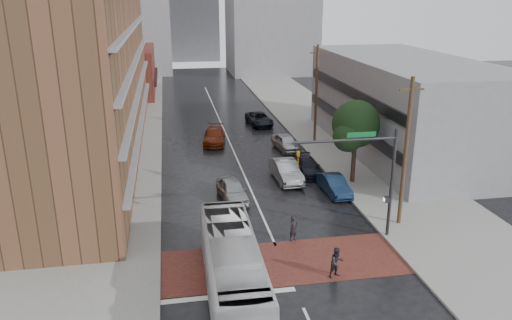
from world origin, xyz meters
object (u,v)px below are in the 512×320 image
object	(u,v)px
car_travel_c	(214,136)
car_parked_near	(334,185)
transit_bus	(233,266)
pedestrian_a	(293,229)
pedestrian_b	(337,263)
car_travel_a	(232,190)
car_parked_far	(286,143)
car_travel_b	(286,171)
suv_travel	(259,119)
car_parked_mid	(308,167)

from	to	relation	value
car_travel_c	car_parked_near	bearing A→B (deg)	-54.46
transit_bus	car_travel_c	bearing A→B (deg)	87.42
pedestrian_a	car_parked_near	xyz separation A→B (m)	(5.03, 7.00, -0.13)
pedestrian_b	car_travel_a	distance (m)	12.45
pedestrian_b	car_parked_far	world-z (taller)	pedestrian_b
transit_bus	car_parked_far	distance (m)	25.25
transit_bus	pedestrian_a	world-z (taller)	transit_bus
transit_bus	car_travel_b	world-z (taller)	transit_bus
car_parked_near	car_travel_c	bearing A→B (deg)	114.28
car_parked_near	pedestrian_b	bearing A→B (deg)	-110.84
transit_bus	suv_travel	world-z (taller)	transit_bus
car_parked_near	car_parked_mid	bearing A→B (deg)	96.66
pedestrian_a	car_travel_b	world-z (taller)	car_travel_b
pedestrian_a	car_travel_c	bearing A→B (deg)	73.46
suv_travel	car_parked_far	distance (m)	10.36
car_travel_a	car_travel_b	world-z (taller)	car_travel_b
car_travel_a	car_parked_mid	world-z (taller)	car_travel_a
car_travel_b	suv_travel	bearing A→B (deg)	83.68
pedestrian_b	suv_travel	size ratio (longest dim) A/B	0.34
transit_bus	pedestrian_a	size ratio (longest dim) A/B	6.78
car_travel_c	car_parked_mid	size ratio (longest dim) A/B	1.18
car_parked_near	car_parked_far	world-z (taller)	car_parked_far
pedestrian_a	car_parked_far	world-z (taller)	pedestrian_a
suv_travel	car_parked_far	world-z (taller)	car_parked_far
pedestrian_b	suv_travel	distance (m)	33.55
car_travel_c	suv_travel	bearing A→B (deg)	56.65
car_travel_a	car_travel_c	world-z (taller)	car_travel_a
car_parked_near	car_parked_mid	distance (m)	4.78
car_travel_b	car_parked_far	bearing A→B (deg)	73.75
pedestrian_b	car_parked_mid	size ratio (longest dim) A/B	0.39
pedestrian_a	car_parked_mid	bearing A→B (deg)	46.34
pedestrian_a	car_parked_mid	world-z (taller)	pedestrian_a
transit_bus	car_parked_near	distance (m)	15.44
suv_travel	car_parked_far	bearing A→B (deg)	-91.19
suv_travel	car_parked_mid	size ratio (longest dim) A/B	1.16
car_travel_c	car_parked_mid	world-z (taller)	car_travel_c
pedestrian_a	car_parked_near	bearing A→B (deg)	30.53
pedestrian_a	car_travel_c	distance (m)	22.49
transit_bus	car_parked_mid	distance (m)	18.98
car_travel_b	car_parked_mid	distance (m)	2.60
car_travel_c	car_travel_a	bearing A→B (deg)	-82.02
car_travel_a	car_parked_far	size ratio (longest dim) A/B	0.99
pedestrian_b	car_travel_c	size ratio (longest dim) A/B	0.33
car_travel_a	car_parked_far	distance (m)	13.37
transit_bus	car_travel_c	size ratio (longest dim) A/B	2.15
pedestrian_a	car_travel_b	bearing A→B (deg)	55.44
car_parked_far	car_parked_near	bearing A→B (deg)	-92.61
transit_bus	car_travel_b	xyz separation A→B (m)	(6.50, 15.53, -0.74)
transit_bus	pedestrian_a	bearing A→B (deg)	49.45
pedestrian_b	car_parked_far	size ratio (longest dim) A/B	0.38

